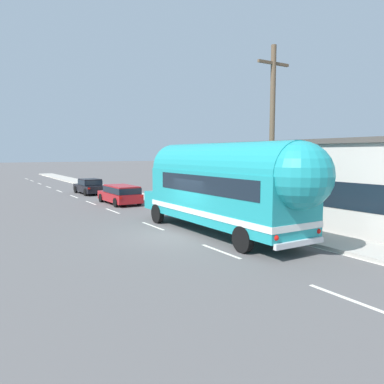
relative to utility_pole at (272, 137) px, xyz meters
The scene contains 8 objects.
ground_plane 6.21m from the utility_pole, 160.51° to the left, with size 300.00×300.00×0.00m, color #565454.
lane_markings 15.24m from the utility_pole, 96.46° to the left, with size 3.64×80.00×0.01m.
sidewalk_slab 12.26m from the utility_pole, 87.58° to the left, with size 2.17×90.00×0.15m, color #ADA89E.
roadside_building 8.19m from the utility_pole, ahead, with size 11.79×15.25×4.34m.
utility_pole is the anchor object (origin of this frame).
painted_bus 3.18m from the utility_pole, behind, with size 2.61×11.56×4.12m.
car_lead 13.54m from the utility_pole, 100.91° to the left, with size 1.92×4.57×1.37m.
car_second 21.26m from the utility_pole, 96.37° to the left, with size 1.94×4.43×1.37m.
Camera 1 is at (-8.19, -14.39, 3.67)m, focal length 35.33 mm.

